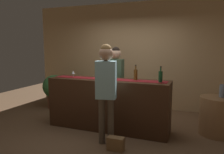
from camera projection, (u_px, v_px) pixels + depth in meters
ground_plane at (108, 128)px, 4.54m from camera, size 10.00×10.00×0.00m
back_wall at (133, 55)px, 6.10m from camera, size 6.00×0.12×2.90m
bar_counter at (108, 104)px, 4.47m from camera, size 2.49×0.60×1.04m
counter_runner_cloth at (108, 79)px, 4.40m from camera, size 2.37×0.28×0.01m
wine_bottle_amber at (136, 74)px, 4.26m from camera, size 0.07×0.07×0.30m
wine_bottle_green at (161, 76)px, 3.97m from camera, size 0.07×0.07×0.30m
wine_glass_near_customer at (73, 72)px, 4.65m from camera, size 0.07×0.07×0.14m
wine_glass_mid_counter at (115, 74)px, 4.37m from camera, size 0.07×0.07×0.14m
bartender at (116, 75)px, 4.95m from camera, size 0.34×0.24×1.69m
customer_sipping at (106, 83)px, 3.69m from camera, size 0.37×0.26×1.74m
round_side_table at (218, 116)px, 4.18m from camera, size 0.68×0.68×0.74m
vase_on_side_table at (223, 91)px, 4.13m from camera, size 0.13×0.13×0.24m
potted_plant_tall at (54, 89)px, 6.01m from camera, size 0.63×0.63×0.92m
handbag at (116, 144)px, 3.57m from camera, size 0.28×0.14×0.22m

